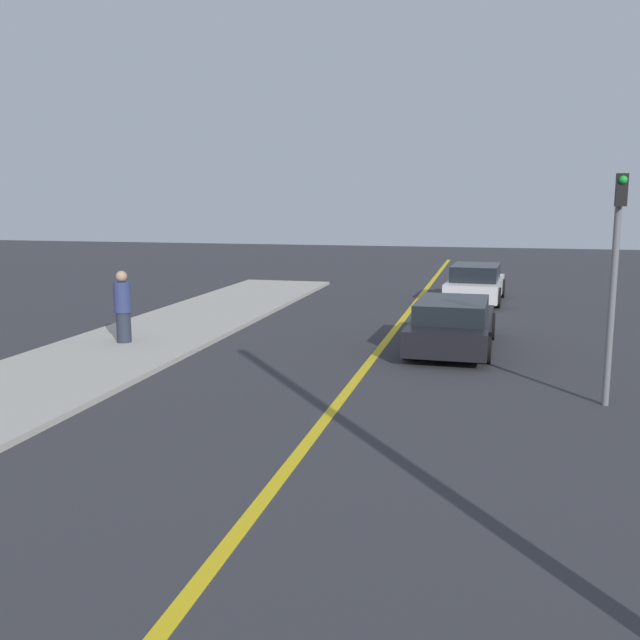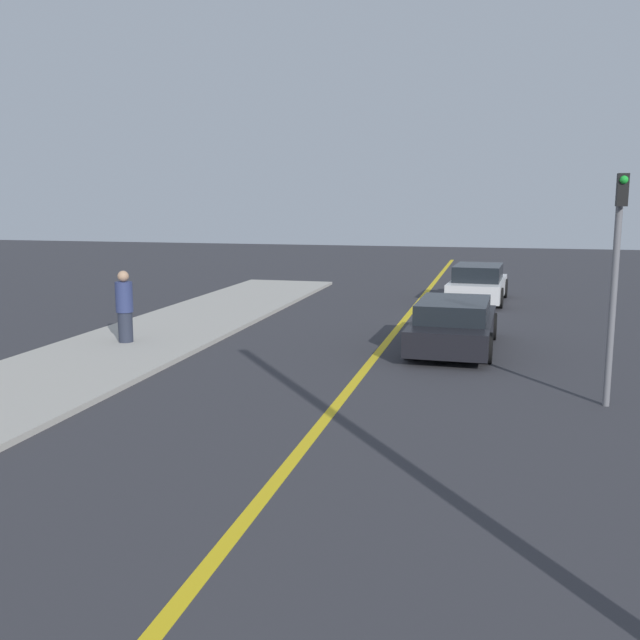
# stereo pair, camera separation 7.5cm
# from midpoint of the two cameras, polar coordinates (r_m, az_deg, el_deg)

# --- Properties ---
(road_center_line) EXTENTS (0.20, 60.00, 0.01)m
(road_center_line) POSITION_cam_midpoint_polar(r_m,az_deg,el_deg) (15.00, 2.99, -4.49)
(road_center_line) COLOR gold
(road_center_line) RESTS_ON ground_plane
(sidewalk_left) EXTENTS (3.73, 33.75, 0.11)m
(sidewalk_left) POSITION_cam_midpoint_polar(r_m,az_deg,el_deg) (16.24, -19.55, -3.75)
(sidewalk_left) COLOR #ADA89E
(sidewalk_left) RESTS_ON ground_plane
(car_near_right_lane) EXTENTS (2.09, 4.70, 1.25)m
(car_near_right_lane) POSITION_cam_midpoint_polar(r_m,az_deg,el_deg) (17.85, 10.41, -0.33)
(car_near_right_lane) COLOR black
(car_near_right_lane) RESTS_ON ground_plane
(car_ahead_center) EXTENTS (2.14, 4.54, 1.36)m
(car_ahead_center) POSITION_cam_midpoint_polar(r_m,az_deg,el_deg) (26.28, 12.24, 2.86)
(car_ahead_center) COLOR silver
(car_ahead_center) RESTS_ON ground_plane
(pedestrian_mid_group) EXTENTS (0.43, 0.43, 1.80)m
(pedestrian_mid_group) POSITION_cam_midpoint_polar(r_m,az_deg,el_deg) (18.45, -15.61, 1.00)
(pedestrian_mid_group) COLOR #282D3D
(pedestrian_mid_group) RESTS_ON sidewalk_left
(traffic_light) EXTENTS (0.18, 0.40, 4.09)m
(traffic_light) POSITION_cam_midpoint_polar(r_m,az_deg,el_deg) (13.40, 22.38, 3.99)
(traffic_light) COLOR slate
(traffic_light) RESTS_ON ground_plane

